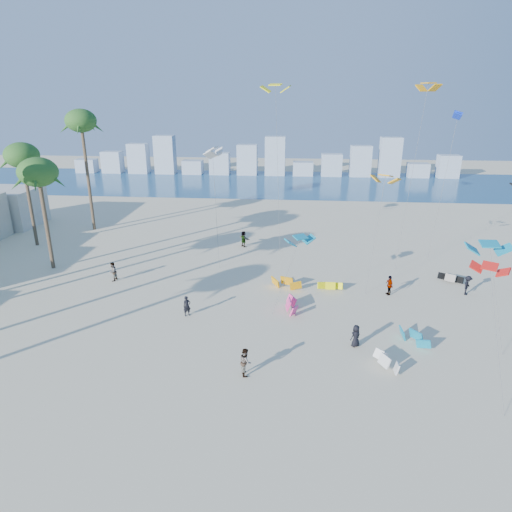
{
  "coord_description": "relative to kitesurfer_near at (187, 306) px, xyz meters",
  "views": [
    {
      "loc": [
        6.06,
        -18.51,
        17.0
      ],
      "look_at": [
        3.0,
        16.0,
        4.5
      ],
      "focal_mm": 31.52,
      "sensor_mm": 36.0,
      "label": 1
    }
  ],
  "objects": [
    {
      "name": "ground",
      "position": [
        2.41,
        -13.67,
        -0.85
      ],
      "size": [
        220.0,
        220.0,
        0.0
      ],
      "primitive_type": "plane",
      "color": "beige",
      "rests_on": "ground"
    },
    {
      "name": "ocean",
      "position": [
        2.41,
        58.33,
        -0.85
      ],
      "size": [
        220.0,
        220.0,
        0.0
      ],
      "primitive_type": "plane",
      "color": "navy",
      "rests_on": "ground"
    },
    {
      "name": "kitesurfer_near",
      "position": [
        0.0,
        0.0,
        0.0
      ],
      "size": [
        0.74,
        0.67,
        1.7
      ],
      "primitive_type": "imported",
      "rotation": [
        0.0,
        0.0,
        0.55
      ],
      "color": "black",
      "rests_on": "ground"
    },
    {
      "name": "kitesurfer_mid",
      "position": [
        5.62,
        -7.67,
        0.09
      ],
      "size": [
        0.93,
        1.07,
        1.87
      ],
      "primitive_type": "imported",
      "rotation": [
        0.0,
        0.0,
        1.84
      ],
      "color": "gray",
      "rests_on": "ground"
    },
    {
      "name": "kitesurfers_far",
      "position": [
        9.58,
        8.58,
        0.06
      ],
      "size": [
        38.29,
        22.78,
        1.9
      ],
      "color": "black",
      "rests_on": "ground"
    },
    {
      "name": "grounded_kites",
      "position": [
        12.98,
        2.27,
        -0.42
      ],
      "size": [
        18.53,
        17.44,
        0.96
      ],
      "color": "#FAF70D",
      "rests_on": "ground"
    },
    {
      "name": "flying_kites",
      "position": [
        17.04,
        10.16,
        11.04
      ],
      "size": [
        35.83,
        32.03,
        18.62
      ],
      "color": "#0D7D9F",
      "rests_on": "ground"
    },
    {
      "name": "distant_skyline",
      "position": [
        1.22,
        68.33,
        2.24
      ],
      "size": [
        85.0,
        3.0,
        8.4
      ],
      "color": "#9EADBF",
      "rests_on": "ground"
    }
  ]
}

